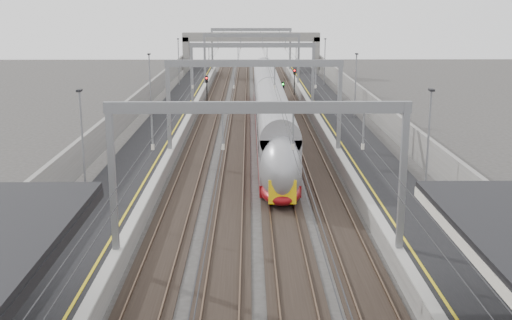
{
  "coord_description": "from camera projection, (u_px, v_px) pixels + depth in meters",
  "views": [
    {
      "loc": [
        -0.38,
        -4.76,
        11.68
      ],
      "look_at": [
        0.0,
        29.56,
        3.2
      ],
      "focal_mm": 45.0,
      "sensor_mm": 36.0,
      "label": 1
    }
  ],
  "objects": [
    {
      "name": "platform_left",
      "position": [
        153.0,
        147.0,
        50.91
      ],
      "size": [
        4.0,
        120.0,
        1.0
      ],
      "primitive_type": "cube",
      "color": "black",
      "rests_on": "ground"
    },
    {
      "name": "tracks",
      "position": [
        254.0,
        152.0,
        51.1
      ],
      "size": [
        11.4,
        140.0,
        0.2
      ],
      "color": "black",
      "rests_on": "ground"
    },
    {
      "name": "wall_left",
      "position": [
        112.0,
        133.0,
        50.61
      ],
      "size": [
        0.3,
        120.0,
        3.2
      ],
      "primitive_type": "cube",
      "color": "slate",
      "rests_on": "ground"
    },
    {
      "name": "signal_green",
      "position": [
        207.0,
        85.0,
        73.17
      ],
      "size": [
        0.32,
        0.32,
        3.48
      ],
      "color": "black",
      "rests_on": "ground"
    },
    {
      "name": "platform_right",
      "position": [
        354.0,
        146.0,
        51.08
      ],
      "size": [
        4.0,
        120.0,
        1.0
      ],
      "primitive_type": "cube",
      "color": "black",
      "rests_on": "ground"
    },
    {
      "name": "signal_red_near",
      "position": [
        283.0,
        92.0,
        67.75
      ],
      "size": [
        0.32,
        0.32,
        3.48
      ],
      "color": "black",
      "rests_on": "ground"
    },
    {
      "name": "signal_red_far",
      "position": [
        294.0,
        77.0,
        81.25
      ],
      "size": [
        0.32,
        0.32,
        3.48
      ],
      "color": "black",
      "rests_on": "ground"
    },
    {
      "name": "overbridge",
      "position": [
        251.0,
        42.0,
        103.23
      ],
      "size": [
        22.0,
        2.2,
        6.9
      ],
      "color": "slate",
      "rests_on": "ground"
    },
    {
      "name": "train",
      "position": [
        270.0,
        115.0,
        56.75
      ],
      "size": [
        2.52,
        45.9,
        3.99
      ],
      "color": "maroon",
      "rests_on": "ground"
    },
    {
      "name": "overhead_line",
      "position": [
        253.0,
        67.0,
        56.06
      ],
      "size": [
        13.0,
        140.0,
        6.6
      ],
      "color": "gray",
      "rests_on": "platform_left"
    },
    {
      "name": "wall_right",
      "position": [
        395.0,
        132.0,
        50.85
      ],
      "size": [
        0.3,
        120.0,
        3.2
      ],
      "primitive_type": "cube",
      "color": "slate",
      "rests_on": "ground"
    }
  ]
}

